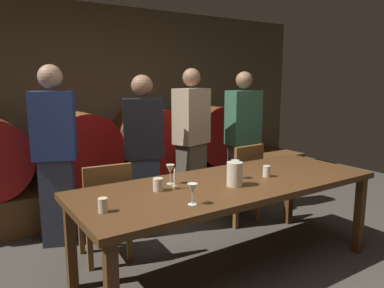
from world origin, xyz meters
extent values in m
cube|color=brown|center=(0.00, 2.93, 1.26)|extent=(6.71, 0.24, 2.51)
cube|color=brown|center=(0.00, 2.38, 0.20)|extent=(6.03, 0.90, 0.40)
cylinder|color=brown|center=(-0.45, 2.38, 0.80)|extent=(0.80, 0.81, 0.80)
cylinder|color=#9E1411|center=(-0.45, 1.96, 0.80)|extent=(0.82, 0.03, 0.82)
cylinder|color=#9E1411|center=(-0.45, 2.80, 0.80)|extent=(0.82, 0.03, 0.82)
cylinder|color=#2D2D33|center=(-0.45, 2.38, 0.80)|extent=(0.81, 0.04, 0.81)
cylinder|color=brown|center=(0.49, 2.38, 0.80)|extent=(0.80, 0.81, 0.80)
cylinder|color=#9E1411|center=(0.49, 1.96, 0.80)|extent=(0.82, 0.03, 0.82)
cylinder|color=#9E1411|center=(0.49, 2.80, 0.80)|extent=(0.82, 0.03, 0.82)
cylinder|color=#2D2D33|center=(0.49, 2.38, 0.80)|extent=(0.81, 0.04, 0.81)
cylinder|color=#513319|center=(1.38, 2.38, 0.80)|extent=(0.80, 0.81, 0.80)
cylinder|color=maroon|center=(1.38, 1.96, 0.80)|extent=(0.82, 0.03, 0.82)
cylinder|color=maroon|center=(1.38, 2.80, 0.80)|extent=(0.82, 0.03, 0.82)
cylinder|color=#2D2D33|center=(1.38, 2.38, 0.80)|extent=(0.81, 0.04, 0.81)
cube|color=#4C2D16|center=(0.18, 0.36, 0.73)|extent=(2.52, 0.95, 0.05)
cube|color=#4C2D16|center=(1.35, -0.06, 0.35)|extent=(0.07, 0.07, 0.71)
cube|color=#4C2D16|center=(-1.00, 0.77, 0.35)|extent=(0.07, 0.07, 0.71)
cube|color=#4C2D16|center=(1.35, 0.77, 0.35)|extent=(0.07, 0.07, 0.71)
cube|color=brown|center=(-0.62, 1.12, 0.44)|extent=(0.43, 0.43, 0.04)
cube|color=brown|center=(-0.63, 0.94, 0.67)|extent=(0.40, 0.08, 0.42)
cube|color=brown|center=(-0.43, 1.28, 0.21)|extent=(0.05, 0.05, 0.42)
cube|color=brown|center=(-0.77, 1.31, 0.21)|extent=(0.05, 0.05, 0.42)
cube|color=brown|center=(-0.46, 0.94, 0.21)|extent=(0.05, 0.05, 0.42)
cube|color=brown|center=(-0.80, 0.97, 0.21)|extent=(0.05, 0.05, 0.42)
cube|color=brown|center=(0.93, 1.15, 0.44)|extent=(0.42, 0.42, 0.04)
cube|color=brown|center=(0.94, 0.97, 0.67)|extent=(0.40, 0.07, 0.42)
cube|color=brown|center=(1.09, 1.33, 0.21)|extent=(0.05, 0.05, 0.42)
cube|color=brown|center=(0.75, 1.31, 0.21)|extent=(0.05, 0.05, 0.42)
cube|color=brown|center=(1.11, 0.99, 0.21)|extent=(0.05, 0.05, 0.42)
cube|color=brown|center=(0.77, 0.97, 0.21)|extent=(0.05, 0.05, 0.42)
cube|color=#33384C|center=(-0.88, 1.63, 0.42)|extent=(0.35, 0.30, 0.84)
cube|color=navy|center=(-0.88, 1.63, 1.15)|extent=(0.44, 0.36, 0.63)
sphere|color=tan|center=(-0.88, 1.63, 1.59)|extent=(0.22, 0.22, 0.22)
cube|color=#33384C|center=(-0.09, 1.39, 0.40)|extent=(0.35, 0.30, 0.80)
cube|color=black|center=(-0.09, 1.39, 1.10)|extent=(0.44, 0.37, 0.58)
sphere|color=#8C664C|center=(-0.09, 1.39, 1.51)|extent=(0.21, 0.21, 0.21)
cube|color=brown|center=(0.53, 1.46, 0.44)|extent=(0.35, 0.28, 0.87)
cube|color=tan|center=(0.53, 1.46, 1.17)|extent=(0.43, 0.34, 0.60)
sphere|color=#8C664C|center=(0.53, 1.46, 1.59)|extent=(0.19, 0.19, 0.19)
cube|color=brown|center=(1.23, 1.41, 0.40)|extent=(0.32, 0.22, 0.80)
cube|color=#336047|center=(1.23, 1.41, 1.12)|extent=(0.40, 0.27, 0.64)
sphere|color=#8C664C|center=(1.23, 1.41, 1.56)|extent=(0.20, 0.20, 0.20)
cylinder|color=olive|center=(-0.30, 0.43, 0.77)|extent=(0.05, 0.05, 0.02)
cylinder|color=#EDE5CC|center=(-0.30, 0.43, 0.84)|extent=(0.02, 0.02, 0.12)
cone|color=yellow|center=(-0.30, 0.43, 0.92)|extent=(0.01, 0.01, 0.02)
cylinder|color=beige|center=(0.13, 0.25, 0.85)|extent=(0.12, 0.12, 0.19)
cylinder|color=silver|center=(-0.38, 0.06, 0.76)|extent=(0.06, 0.06, 0.00)
cylinder|color=silver|center=(-0.38, 0.06, 0.80)|extent=(0.01, 0.01, 0.07)
cone|color=silver|center=(-0.38, 0.06, 0.87)|extent=(0.07, 0.07, 0.07)
cylinder|color=silver|center=(-0.26, 0.56, 0.76)|extent=(0.06, 0.06, 0.00)
cylinder|color=silver|center=(-0.26, 0.56, 0.80)|extent=(0.01, 0.01, 0.08)
cone|color=silver|center=(-0.26, 0.56, 0.88)|extent=(0.07, 0.07, 0.07)
cylinder|color=silver|center=(0.26, 0.40, 0.76)|extent=(0.06, 0.06, 0.00)
cylinder|color=silver|center=(0.26, 0.40, 0.80)|extent=(0.01, 0.01, 0.07)
cone|color=silver|center=(0.26, 0.40, 0.88)|extent=(0.07, 0.07, 0.08)
cylinder|color=beige|center=(-0.92, 0.25, 0.80)|extent=(0.06, 0.06, 0.09)
cylinder|color=beige|center=(-0.43, 0.46, 0.80)|extent=(0.08, 0.08, 0.10)
cylinder|color=beige|center=(0.53, 0.30, 0.80)|extent=(0.06, 0.06, 0.10)
camera|label=1|loc=(-1.65, -1.86, 1.57)|focal=34.26mm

